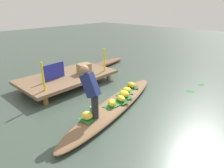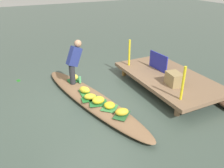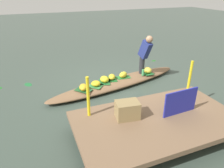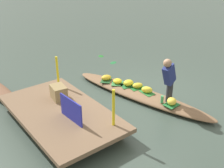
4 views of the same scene
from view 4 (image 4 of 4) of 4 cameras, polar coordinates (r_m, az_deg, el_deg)
name	(u,v)px [view 4 (image 4 of 4)]	position (r m, az deg, el deg)	size (l,w,h in m)	color
canal_water	(139,97)	(7.73, 5.61, -2.69)	(40.00, 40.00, 0.00)	#3B4940
dock_platform	(61,113)	(6.53, -10.48, -5.81)	(3.20, 1.80, 0.35)	brown
vendor_boat	(139,94)	(7.69, 5.64, -2.06)	(4.40, 0.72, 0.19)	brown
leaf_mat_0	(138,88)	(7.80, 5.27, -0.79)	(0.42, 0.25, 0.01)	#1D6628
banana_bunch_0	(138,85)	(7.77, 5.29, -0.31)	(0.30, 0.19, 0.15)	gold
leaf_mat_1	(117,83)	(8.03, 1.13, 0.15)	(0.36, 0.33, 0.01)	#388042
banana_bunch_1	(117,81)	(8.00, 1.13, 0.60)	(0.25, 0.25, 0.14)	yellow
leaf_mat_2	(128,86)	(7.91, 3.38, -0.32)	(0.42, 0.31, 0.01)	#246730
banana_bunch_2	(128,83)	(7.87, 3.39, 0.24)	(0.30, 0.24, 0.17)	yellow
leaf_mat_3	(106,80)	(8.24, -1.17, 0.82)	(0.42, 0.28, 0.01)	#23562A
banana_bunch_3	(106,78)	(8.20, -1.18, 1.33)	(0.30, 0.21, 0.16)	gold
leaf_mat_4	(147,93)	(7.57, 7.17, -1.75)	(0.42, 0.25, 0.01)	#2B7632
banana_bunch_4	(147,90)	(7.53, 7.20, -1.17)	(0.30, 0.19, 0.17)	yellow
leaf_mat_5	(171,105)	(7.10, 12.11, -4.17)	(0.36, 0.30, 0.01)	#257337
banana_bunch_5	(172,101)	(7.05, 12.18, -3.50)	(0.25, 0.23, 0.19)	yellow
vendor_person	(169,78)	(6.86, 11.63, 1.28)	(0.27, 0.49, 1.22)	#28282D
water_bottle	(162,99)	(7.10, 10.23, -3.13)	(0.08, 0.08, 0.19)	#4AA661
market_banner	(71,110)	(5.99, -8.42, -5.28)	(0.77, 0.03, 0.51)	#23289A
railing_post_west	(114,108)	(5.69, 0.32, -4.92)	(0.06, 0.06, 0.83)	yellow
railing_post_east	(58,71)	(7.51, -11.14, 2.55)	(0.06, 0.06, 0.83)	yellow
produce_crate	(59,92)	(6.93, -10.91, -1.70)	(0.44, 0.32, 0.34)	#90784D
drifting_plant_1	(101,56)	(10.71, -2.30, 5.75)	(0.26, 0.20, 0.01)	#206A25
drifting_plant_2	(113,63)	(10.06, 0.25, 4.41)	(0.30, 0.19, 0.01)	#206B34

